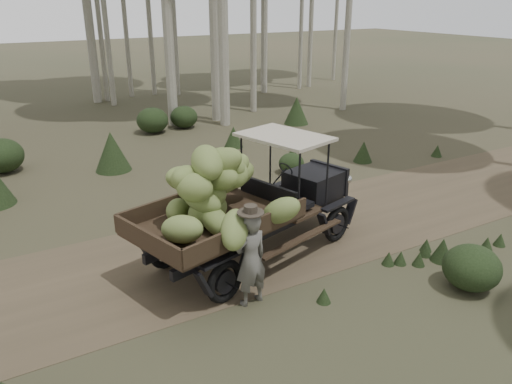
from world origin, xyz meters
TOP-DOWN VIEW (x-y plane):
  - ground at (0.00, 0.00)m, footprint 120.00×120.00m
  - dirt_track at (0.00, 0.00)m, footprint 70.00×4.00m
  - banana_truck at (0.29, -0.64)m, footprint 5.73×3.51m
  - farmer at (-0.05, -2.05)m, footprint 0.70×0.53m
  - undergrowth at (-1.87, 2.36)m, footprint 23.86×21.07m

SIDE VIEW (x-z plane):
  - ground at x=0.00m, z-range 0.00..0.00m
  - dirt_track at x=0.00m, z-range 0.00..0.01m
  - undergrowth at x=-1.87m, z-range -0.16..1.23m
  - farmer at x=-0.05m, z-range -0.05..1.90m
  - banana_truck at x=0.29m, z-range 0.23..3.06m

